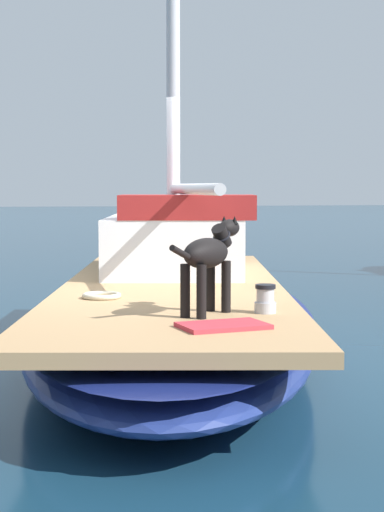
% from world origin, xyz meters
% --- Properties ---
extents(ground_plane, '(120.00, 120.00, 0.00)m').
position_xyz_m(ground_plane, '(0.00, 0.00, 0.00)').
color(ground_plane, '#143347').
extents(sailboat_main, '(3.81, 7.58, 0.66)m').
position_xyz_m(sailboat_main, '(0.00, 0.00, 0.34)').
color(sailboat_main, navy).
rests_on(sailboat_main, ground).
extents(cabin_house, '(1.78, 2.45, 0.84)m').
position_xyz_m(cabin_house, '(0.22, 1.10, 1.01)').
color(cabin_house, silver).
rests_on(cabin_house, sailboat_main).
extents(dog_black, '(0.68, 0.76, 0.70)m').
position_xyz_m(dog_black, '(-0.05, -1.89, 1.08)').
color(dog_black, black).
rests_on(dog_black, sailboat_main).
extents(deck_winch, '(0.16, 0.16, 0.21)m').
position_xyz_m(deck_winch, '(0.37, -1.92, 0.76)').
color(deck_winch, '#B7B7BC').
rests_on(deck_winch, sailboat_main).
extents(coiled_rope, '(0.32, 0.32, 0.04)m').
position_xyz_m(coiled_rope, '(-0.74, -0.87, 0.68)').
color(coiled_rope, beige).
rests_on(coiled_rope, sailboat_main).
extents(deck_towel, '(0.62, 0.46, 0.03)m').
position_xyz_m(deck_towel, '(-0.08, -2.51, 0.68)').
color(deck_towel, '#C6333D').
rests_on(deck_towel, sailboat_main).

